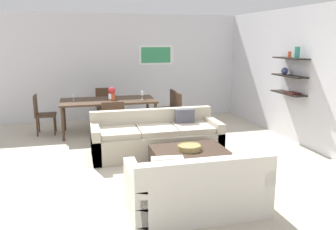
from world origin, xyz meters
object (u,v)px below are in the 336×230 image
decorative_bowl (189,147)px  dining_table (108,102)px  sofa_beige (156,138)px  dining_chair_head (105,103)px  centerpiece_vase (112,93)px  loveseat_white (196,189)px  wine_glass_left_far (73,96)px  wine_glass_right_near (142,94)px  dining_chair_left_far (41,112)px  wine_glass_foot (110,97)px  dining_chair_foot (113,120)px  dining_chair_right_far (168,106)px  dining_chair_right_near (173,109)px  coffee_table (191,162)px

decorative_bowl → dining_table: (-1.00, 2.80, 0.27)m
sofa_beige → decorative_bowl: (0.29, -1.06, 0.13)m
dining_chair_head → centerpiece_vase: 1.00m
loveseat_white → dining_table: bearing=99.7°
decorative_bowl → wine_glass_left_far: 3.43m
decorative_bowl → dining_chair_head: (-1.00, 3.72, 0.08)m
sofa_beige → loveseat_white: bearing=-90.4°
dining_table → dining_chair_head: bearing=90.0°
wine_glass_right_near → centerpiece_vase: size_ratio=0.65×
dining_chair_left_far → wine_glass_foot: 1.64m
sofa_beige → dining_chair_head: bearing=104.8°
dining_chair_foot → dining_chair_right_far: bearing=38.5°
dining_chair_left_far → wine_glass_foot: wine_glass_foot is taller
dining_chair_right_near → sofa_beige: bearing=-116.0°
wine_glass_foot → centerpiece_vase: size_ratio=0.68×
wine_glass_left_far → sofa_beige: bearing=-52.3°
coffee_table → dining_chair_head: (-1.01, 3.77, 0.31)m
dining_chair_foot → coffee_table: bearing=-62.4°
centerpiece_vase → wine_glass_right_near: bearing=-11.0°
coffee_table → dining_chair_head: dining_chair_head is taller
loveseat_white → wine_glass_right_near: (0.06, 3.91, 0.59)m
dining_chair_foot → wine_glass_foot: 0.60m
loveseat_white → decorative_bowl: 1.28m
loveseat_white → decorative_bowl: (0.31, 1.23, 0.13)m
dining_chair_foot → wine_glass_foot: bearing=90.0°
decorative_bowl → dining_chair_right_far: (0.45, 3.03, 0.08)m
wine_glass_left_far → wine_glass_foot: size_ratio=0.72×
wine_glass_foot → sofa_beige: bearing=-61.4°
sofa_beige → decorative_bowl: bearing=-74.6°
loveseat_white → wine_glass_left_far: wine_glass_left_far is taller
wine_glass_foot → centerpiece_vase: 0.46m
loveseat_white → decorative_bowl: loveseat_white is taller
centerpiece_vase → decorative_bowl: bearing=-72.0°
dining_table → wine_glass_left_far: (-0.75, 0.13, 0.16)m
dining_chair_left_far → wine_glass_left_far: bearing=-8.5°
dining_chair_right_far → wine_glass_right_near: 0.87m
dining_table → wine_glass_foot: size_ratio=10.81×
dining_chair_foot → dining_chair_right_near: size_ratio=1.00×
dining_chair_right_far → sofa_beige: bearing=-110.5°
sofa_beige → dining_table: sofa_beige is taller
dining_chair_left_far → dining_chair_right_far: size_ratio=1.00×
coffee_table → dining_chair_foot: bearing=117.6°
sofa_beige → wine_glass_right_near: bearing=88.5°
coffee_table → sofa_beige: bearing=105.4°
sofa_beige → wine_glass_left_far: bearing=127.7°
centerpiece_vase → dining_table: bearing=-178.7°
dining_chair_right_near → centerpiece_vase: centerpiece_vase is taller
wine_glass_foot → wine_glass_left_far: bearing=142.2°
loveseat_white → wine_glass_foot: bearing=100.8°
dining_chair_head → wine_glass_left_far: wine_glass_left_far is taller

